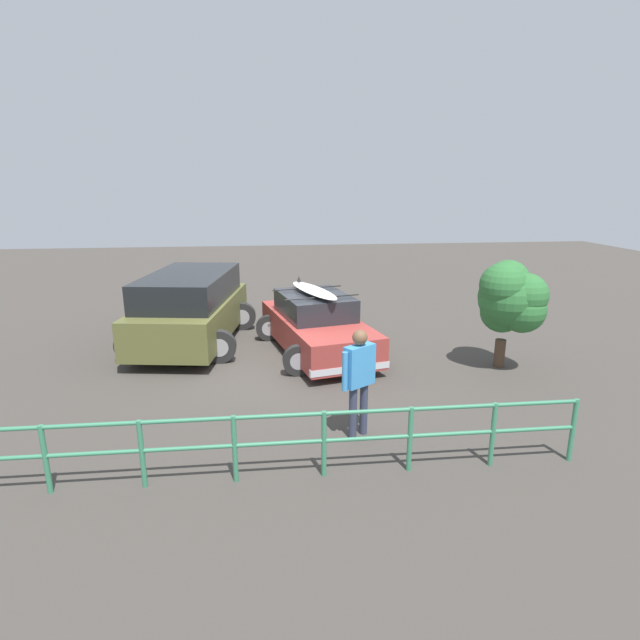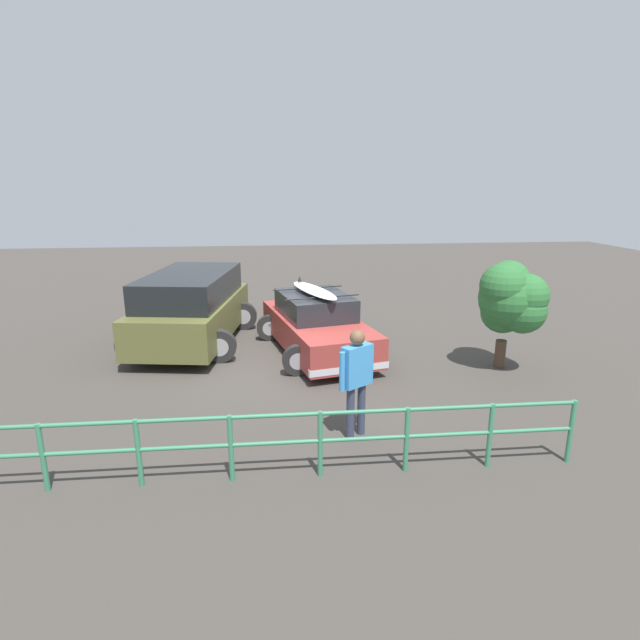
{
  "view_description": "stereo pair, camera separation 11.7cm",
  "coord_description": "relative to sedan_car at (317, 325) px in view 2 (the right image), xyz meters",
  "views": [
    {
      "loc": [
        0.57,
        10.85,
        3.85
      ],
      "look_at": [
        -0.69,
        0.27,
        0.95
      ],
      "focal_mm": 28.0,
      "sensor_mm": 36.0,
      "label": 1
    },
    {
      "loc": [
        0.45,
        10.86,
        3.85
      ],
      "look_at": [
        -0.69,
        0.27,
        0.95
      ],
      "focal_mm": 28.0,
      "sensor_mm": 36.0,
      "label": 2
    }
  ],
  "objects": [
    {
      "name": "ground_plane",
      "position": [
        0.68,
        0.37,
        -0.66
      ],
      "size": [
        44.0,
        44.0,
        0.02
      ],
      "primitive_type": "cube",
      "color": "#423D38",
      "rests_on": "ground"
    },
    {
      "name": "sedan_car",
      "position": [
        0.0,
        0.0,
        0.0
      ],
      "size": [
        2.88,
        4.42,
        1.66
      ],
      "color": "#9E3833",
      "rests_on": "ground"
    },
    {
      "name": "suv_car",
      "position": [
        3.0,
        -0.98,
        0.27
      ],
      "size": [
        3.12,
        4.73,
        1.79
      ],
      "color": "brown",
      "rests_on": "ground"
    },
    {
      "name": "person_bystander",
      "position": [
        -0.19,
        4.18,
        0.4
      ],
      "size": [
        0.59,
        0.44,
        1.75
      ],
      "color": "#33384C",
      "rests_on": "ground"
    },
    {
      "name": "railing_fence",
      "position": [
        1.08,
        5.23,
        -0.03
      ],
      "size": [
        8.39,
        0.14,
        0.95
      ],
      "color": "#387F5B",
      "rests_on": "ground"
    },
    {
      "name": "bush_near_left",
      "position": [
        -3.88,
        1.65,
        0.93
      ],
      "size": [
        1.39,
        1.34,
        2.33
      ],
      "color": "#4C3828",
      "rests_on": "ground"
    }
  ]
}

